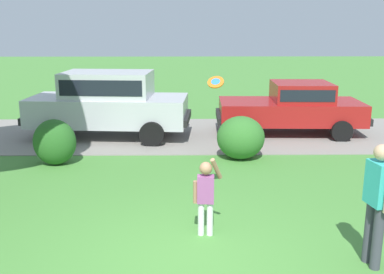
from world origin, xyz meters
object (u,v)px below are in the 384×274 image
Objects in this scene: frisbee at (216,82)px; adult_onlooker at (377,199)px; parked_suv at (108,101)px; child_thrower at (206,192)px; parked_sedan at (293,106)px.

frisbee is 0.18× the size of adult_onlooker.
frisbee is at bearing 135.77° from adult_onlooker.
parked_suv is 6.12m from frisbee.
frisbee is at bearing 79.15° from child_thrower.
frisbee is (-2.72, -5.70, 1.45)m from parked_sedan.
frisbee reaches higher than child_thrower.
frisbee is 3.16m from adult_onlooker.
parked_suv is 15.53× the size of frisbee.
parked_suv is 6.88m from child_thrower.
adult_onlooker reaches higher than parked_sedan.
parked_suv is 8.77m from adult_onlooker.
frisbee is at bearing -115.50° from parked_sedan.
parked_suv is at bearing -176.12° from parked_sedan.
parked_sedan is 0.92× the size of parked_suv.
child_thrower is 2.47m from adult_onlooker.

